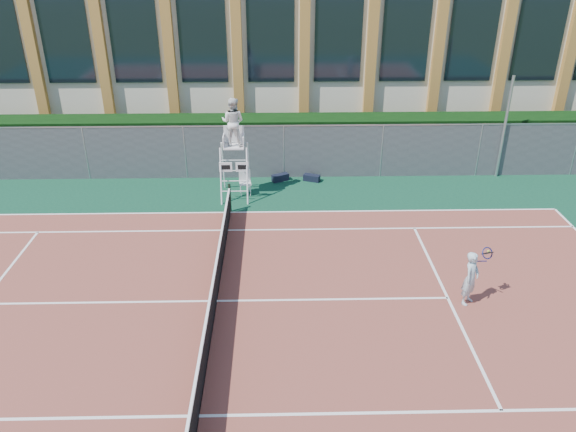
{
  "coord_description": "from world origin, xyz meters",
  "views": [
    {
      "loc": [
        1.68,
        -12.74,
        9.04
      ],
      "look_at": [
        2.04,
        3.0,
        1.11
      ],
      "focal_mm": 35.0,
      "sensor_mm": 36.0,
      "label": 1
    }
  ],
  "objects_px": {
    "umpire_chair": "(233,125)",
    "plastic_chair": "(245,180)",
    "steel_pole": "(504,128)",
    "tennis_player": "(471,278)"
  },
  "relations": [
    {
      "from": "umpire_chair",
      "to": "plastic_chair",
      "type": "distance_m",
      "value": 2.29
    },
    {
      "from": "plastic_chair",
      "to": "tennis_player",
      "type": "distance_m",
      "value": 9.79
    },
    {
      "from": "steel_pole",
      "to": "umpire_chair",
      "type": "relative_size",
      "value": 1.08
    },
    {
      "from": "steel_pole",
      "to": "tennis_player",
      "type": "bearing_deg",
      "value": -114.1
    },
    {
      "from": "umpire_chair",
      "to": "tennis_player",
      "type": "bearing_deg",
      "value": -47.11
    },
    {
      "from": "umpire_chair",
      "to": "tennis_player",
      "type": "xyz_separation_m",
      "value": [
        6.74,
        -7.26,
        -2.01
      ]
    },
    {
      "from": "steel_pole",
      "to": "tennis_player",
      "type": "xyz_separation_m",
      "value": [
        -3.99,
        -8.91,
        -1.28
      ]
    },
    {
      "from": "plastic_chair",
      "to": "tennis_player",
      "type": "relative_size",
      "value": 0.6
    },
    {
      "from": "umpire_chair",
      "to": "plastic_chair",
      "type": "xyz_separation_m",
      "value": [
        0.35,
        0.15,
        -2.26
      ]
    },
    {
      "from": "steel_pole",
      "to": "tennis_player",
      "type": "height_order",
      "value": "steel_pole"
    }
  ]
}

